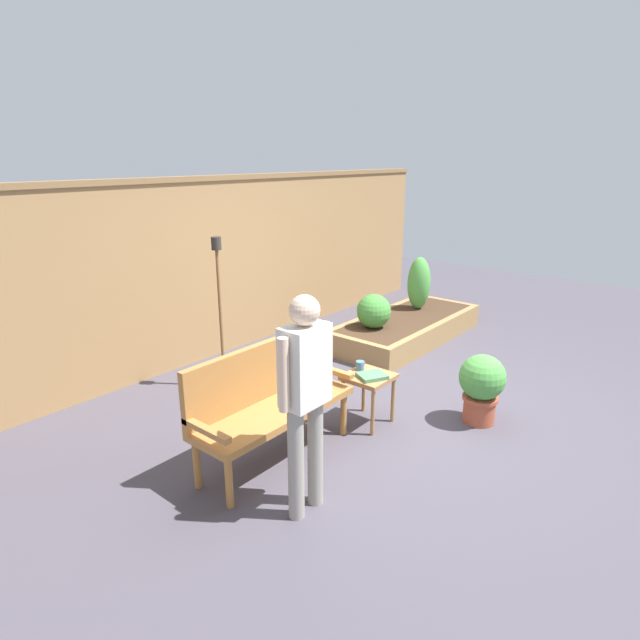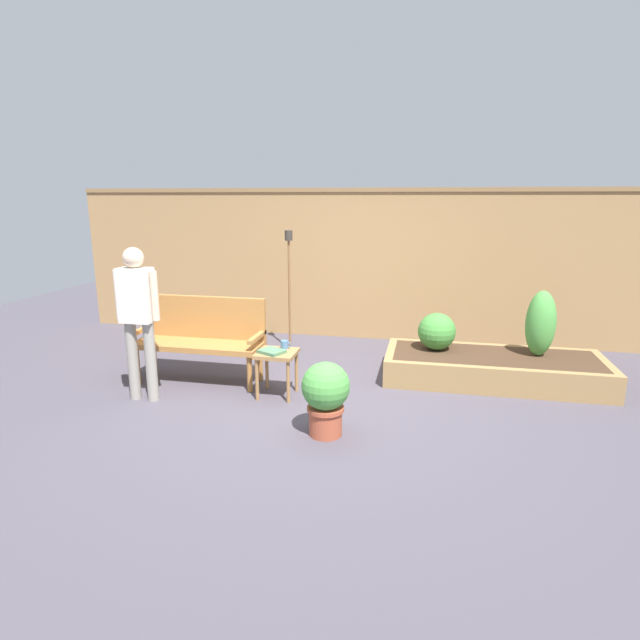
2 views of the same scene
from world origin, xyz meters
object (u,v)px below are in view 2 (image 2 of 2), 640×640
Objects in this scene: shrub_near_bench at (437,331)px; cup_on_table at (285,345)px; side_table at (277,359)px; shrub_far_corner at (541,324)px; tiki_torch at (289,269)px; garden_bench at (201,333)px; potted_boxwood at (326,394)px; person_by_bench at (138,311)px; book_on_table at (272,351)px.

cup_on_table is at bearing -149.81° from shrub_near_bench.
shrub_far_corner is (2.73, 1.04, 0.27)m from side_table.
cup_on_table is 1.67m from tiki_torch.
garden_bench is 2.00m from potted_boxwood.
potted_boxwood is 2.77m from shrub_far_corner.
shrub_near_bench is at bearing 30.19° from cup_on_table.
cup_on_table is 1.12m from potted_boxwood.
tiki_torch reaches higher than garden_bench.
shrub_far_corner is (1.11, 0.00, 0.15)m from shrub_near_bench.
side_table is 1.83m from tiki_torch.
garden_bench reaches higher than potted_boxwood.
tiki_torch is 1.03× the size of person_by_bench.
tiki_torch is (-0.99, 2.44, 0.74)m from potted_boxwood.
cup_on_table is 0.17× the size of potted_boxwood.
potted_boxwood is 0.89× the size of shrub_far_corner.
shrub_far_corner is at bearing 19.49° from person_by_bench.
potted_boxwood reaches higher than cup_on_table.
person_by_bench is (-1.28, -0.33, 0.44)m from book_on_table.
potted_boxwood is 0.41× the size of tiki_torch.
shrub_far_corner reaches higher than potted_boxwood.
garden_bench is 1.60m from tiki_torch.
book_on_table is at bearing 14.43° from person_by_bench.
tiki_torch is at bearing 100.84° from side_table.
book_on_table is 0.15× the size of tiki_torch.
person_by_bench is (-1.99, 0.40, 0.56)m from potted_boxwood.
person_by_bench reaches higher than shrub_near_bench.
garden_bench is 1.95× the size of shrub_far_corner.
cup_on_table is 0.26× the size of shrub_near_bench.
tiki_torch is (-0.28, 1.71, 0.61)m from book_on_table.
shrub_far_corner reaches higher than side_table.
potted_boxwood is (0.68, -0.79, -0.02)m from side_table.
shrub_near_bench is at bearing 180.00° from shrub_far_corner.
shrub_near_bench is at bearing 15.63° from garden_bench.
book_on_table is 0.15× the size of person_by_bench.
garden_bench reaches higher than cup_on_table.
shrub_near_bench reaches higher than cup_on_table.
cup_on_table is at bearing -76.52° from tiki_torch.
shrub_near_bench reaches higher than book_on_table.
shrub_near_bench is (0.94, 1.83, 0.14)m from potted_boxwood.
shrub_far_corner reaches higher than shrub_near_bench.
potted_boxwood is at bearing -18.48° from book_on_table.
side_table is at bearing -17.99° from garden_bench.
garden_bench is 1.04m from side_table.
potted_boxwood is at bearing -49.38° from side_table.
side_table is 0.73× the size of potted_boxwood.
shrub_far_corner reaches higher than cup_on_table.
shrub_near_bench is 0.28× the size of person_by_bench.
person_by_bench is at bearing -160.51° from shrub_far_corner.
tiki_torch is 2.28m from person_by_bench.
side_table is 1.47m from person_by_bench.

